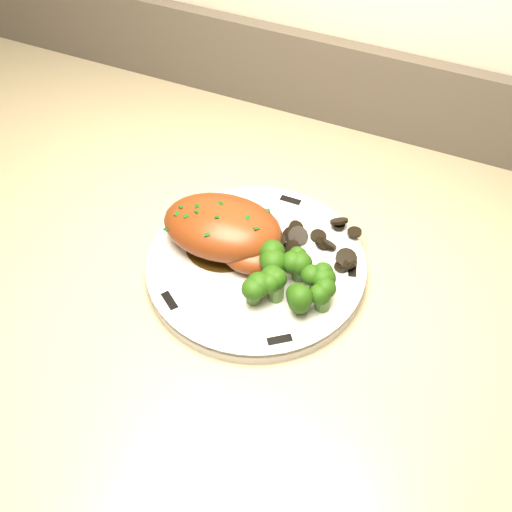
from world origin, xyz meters
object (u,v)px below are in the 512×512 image
at_px(plate, 256,267).
at_px(broccoli_florets, 292,282).
at_px(counter, 38,363).
at_px(chicken_breast, 226,230).

height_order(plate, broccoli_florets, broccoli_florets).
bearing_deg(plate, counter, -177.53).
bearing_deg(plate, chicken_breast, 168.48).
height_order(plate, chicken_breast, chicken_breast).
relative_size(plate, broccoli_florets, 2.62).
relative_size(counter, plate, 8.47).
distance_m(chicken_breast, broccoli_florets, 0.10).
distance_m(counter, chicken_breast, 0.62).
bearing_deg(broccoli_florets, plate, 153.60).
relative_size(counter, chicken_breast, 14.06).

